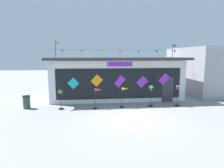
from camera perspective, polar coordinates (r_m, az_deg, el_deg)
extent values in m
plane|color=gray|center=(11.88, 5.75, -10.00)|extent=(80.00, 80.00, 0.00)
cube|color=silver|center=(17.55, 1.12, 1.64)|extent=(10.87, 4.56, 3.36)
cube|color=#333338|center=(17.05, 1.31, 7.43)|extent=(11.27, 5.32, 0.20)
cube|color=white|center=(15.14, 2.29, 5.79)|extent=(10.00, 0.08, 0.50)
cube|color=purple|center=(15.11, 2.30, 5.79)|extent=(1.96, 0.04, 0.35)
cube|color=black|center=(15.30, 2.25, 0.10)|extent=(9.78, 0.06, 2.38)
cube|color=#333338|center=(16.42, 15.87, -1.54)|extent=(0.90, 0.07, 2.00)
cube|color=#19B7BC|center=(15.11, -11.21, 0.20)|extent=(0.90, 0.03, 0.90)
cube|color=orange|center=(15.04, -4.44, 1.01)|extent=(0.96, 0.03, 0.96)
cube|color=purple|center=(15.21, 2.28, 0.77)|extent=(0.91, 0.03, 0.96)
cube|color=purple|center=(15.59, 8.77, 0.63)|extent=(0.97, 0.03, 0.96)
cube|color=purple|center=(16.12, 14.92, 1.44)|extent=(0.96, 0.03, 0.98)
cylinder|color=black|center=(15.00, 2.39, 9.96)|extent=(10.43, 0.01, 0.01)
cone|color=#EA4CA3|center=(14.96, -14.28, 9.18)|extent=(0.20, 0.20, 0.22)
cone|color=#EA4CA3|center=(14.84, -8.74, 9.35)|extent=(0.20, 0.20, 0.22)
cone|color=orange|center=(14.85, -3.15, 9.43)|extent=(0.20, 0.20, 0.22)
cone|color=#EA4CA3|center=(15.00, 2.39, 9.43)|extent=(0.20, 0.20, 0.22)
cone|color=green|center=(15.28, 7.76, 9.34)|extent=(0.20, 0.20, 0.22)
cone|color=blue|center=(15.69, 12.89, 9.18)|extent=(0.20, 0.20, 0.22)
cone|color=purple|center=(16.21, 17.72, 8.97)|extent=(0.20, 0.20, 0.22)
cylinder|color=black|center=(17.53, -16.16, 9.70)|extent=(0.04, 0.04, 1.37)
cube|color=orange|center=(17.53, -15.71, 11.57)|extent=(0.32, 0.02, 0.22)
cylinder|color=black|center=(18.82, 17.21, 9.25)|extent=(0.04, 0.04, 1.17)
cube|color=green|center=(18.90, 17.72, 10.63)|extent=(0.32, 0.02, 0.22)
cylinder|color=black|center=(14.22, -14.55, -7.01)|extent=(0.39, 0.39, 0.06)
cylinder|color=black|center=(14.08, -14.64, -4.65)|extent=(0.03, 0.03, 1.26)
cylinder|color=black|center=(13.91, -14.75, -2.16)|extent=(0.06, 0.04, 0.06)
cone|color=blue|center=(13.90, -14.35, -2.16)|extent=(0.14, 0.15, 0.14)
cone|color=green|center=(13.90, -14.77, -1.77)|extent=(0.15, 0.14, 0.14)
cone|color=orange|center=(13.93, -15.15, -2.17)|extent=(0.14, 0.15, 0.14)
cone|color=orange|center=(13.93, -14.74, -2.56)|extent=(0.15, 0.14, 0.14)
cylinder|color=black|center=(13.90, -4.95, -7.12)|extent=(0.29, 0.29, 0.06)
cylinder|color=black|center=(13.74, -4.98, -4.52)|extent=(0.03, 0.03, 1.36)
cone|color=red|center=(13.62, -3.97, -1.72)|extent=(0.53, 0.31, 0.20)
cylinder|color=blue|center=(13.61, -5.02, -1.74)|extent=(0.03, 0.16, 0.16)
cylinder|color=black|center=(14.24, 2.91, -6.73)|extent=(0.29, 0.29, 0.06)
cylinder|color=black|center=(14.08, 2.93, -4.14)|extent=(0.03, 0.03, 1.38)
cone|color=orange|center=(13.99, 4.05, -1.36)|extent=(0.57, 0.32, 0.17)
cylinder|color=yellow|center=(13.95, 2.95, -1.38)|extent=(0.03, 0.16, 0.16)
cylinder|color=black|center=(14.85, 11.16, -6.24)|extent=(0.36, 0.36, 0.06)
cylinder|color=black|center=(14.71, 11.23, -3.94)|extent=(0.03, 0.03, 1.28)
sphere|color=green|center=(14.56, 11.32, -0.92)|extent=(0.29, 0.29, 0.29)
cube|color=#EA4CA3|center=(14.56, 11.32, -0.92)|extent=(0.30, 0.30, 0.06)
cube|color=brown|center=(14.60, 11.30, -1.72)|extent=(0.10, 0.10, 0.10)
cylinder|color=black|center=(15.44, 18.37, -5.95)|extent=(0.37, 0.37, 0.06)
cylinder|color=black|center=(15.29, 18.48, -3.53)|extent=(0.03, 0.03, 1.40)
cylinder|color=black|center=(15.13, 18.67, -0.97)|extent=(0.06, 0.04, 0.06)
cone|color=purple|center=(15.18, 19.06, -0.96)|extent=(0.16, 0.17, 0.16)
cone|color=green|center=(15.12, 18.69, -0.55)|extent=(0.17, 0.16, 0.16)
cone|color=red|center=(15.09, 18.28, -0.98)|extent=(0.16, 0.17, 0.16)
cone|color=purple|center=(15.15, 18.65, -1.39)|extent=(0.17, 0.16, 0.16)
cylinder|color=#2D4238|center=(15.13, -23.61, -4.98)|extent=(0.48, 0.48, 0.85)
cylinder|color=black|center=(15.03, -23.71, -3.25)|extent=(0.52, 0.52, 0.08)
cube|color=#99999E|center=(22.95, 27.84, 3.67)|extent=(7.36, 8.12, 4.48)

